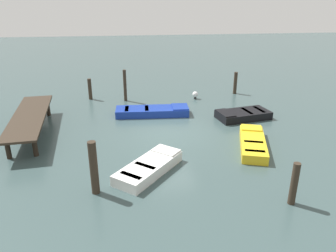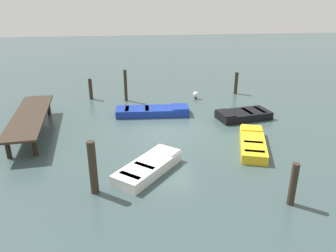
# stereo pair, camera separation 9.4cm
# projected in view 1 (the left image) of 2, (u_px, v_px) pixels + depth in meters

# --- Properties ---
(ground_plane) EXTENTS (80.00, 80.00, 0.00)m
(ground_plane) POSITION_uv_depth(u_px,v_px,m) (168.00, 133.00, 15.80)
(ground_plane) COLOR #384C4C
(dock_segment) EXTENTS (6.35, 2.08, 0.95)m
(dock_segment) POSITION_uv_depth(u_px,v_px,m) (30.00, 117.00, 15.40)
(dock_segment) COLOR #33281E
(dock_segment) RESTS_ON ground_plane
(rowboat_white) EXTENTS (3.03, 2.79, 0.46)m
(rowboat_white) POSITION_uv_depth(u_px,v_px,m) (149.00, 167.00, 12.24)
(rowboat_white) COLOR silver
(rowboat_white) RESTS_ON ground_plane
(rowboat_blue) EXTENTS (1.40, 4.01, 0.46)m
(rowboat_blue) POSITION_uv_depth(u_px,v_px,m) (153.00, 111.00, 18.06)
(rowboat_blue) COLOR navy
(rowboat_blue) RESTS_ON ground_plane
(rowboat_yellow) EXTENTS (3.37, 1.92, 0.46)m
(rowboat_yellow) POSITION_uv_depth(u_px,v_px,m) (253.00, 143.00, 14.21)
(rowboat_yellow) COLOR gold
(rowboat_yellow) RESTS_ON ground_plane
(rowboat_black) EXTENTS (1.90, 2.99, 0.46)m
(rowboat_black) POSITION_uv_depth(u_px,v_px,m) (243.00, 115.00, 17.54)
(rowboat_black) COLOR black
(rowboat_black) RESTS_ON ground_plane
(mooring_piling_center) EXTENTS (0.19, 0.19, 1.95)m
(mooring_piling_center) POSITION_uv_depth(u_px,v_px,m) (125.00, 86.00, 20.14)
(mooring_piling_center) COLOR #33281E
(mooring_piling_center) RESTS_ON ground_plane
(mooring_piling_mid_right) EXTENTS (0.27, 0.27, 1.88)m
(mooring_piling_mid_right) POSITION_uv_depth(u_px,v_px,m) (94.00, 168.00, 10.70)
(mooring_piling_mid_right) COLOR #33281E
(mooring_piling_mid_right) RESTS_ON ground_plane
(mooring_piling_far_right) EXTENTS (0.23, 0.23, 1.32)m
(mooring_piling_far_right) POSITION_uv_depth(u_px,v_px,m) (90.00, 89.00, 20.57)
(mooring_piling_far_right) COLOR #33281E
(mooring_piling_far_right) RESTS_ON ground_plane
(mooring_piling_far_left) EXTENTS (0.23, 0.23, 1.45)m
(mooring_piling_far_left) POSITION_uv_depth(u_px,v_px,m) (294.00, 184.00, 10.21)
(mooring_piling_far_left) COLOR #33281E
(mooring_piling_far_left) RESTS_ON ground_plane
(mooring_piling_near_right) EXTENTS (0.23, 0.23, 1.45)m
(mooring_piling_near_right) POSITION_uv_depth(u_px,v_px,m) (235.00, 83.00, 21.73)
(mooring_piling_near_right) COLOR #33281E
(mooring_piling_near_right) RESTS_ON ground_plane
(marker_buoy) EXTENTS (0.36, 0.36, 0.48)m
(marker_buoy) POSITION_uv_depth(u_px,v_px,m) (195.00, 95.00, 20.77)
(marker_buoy) COLOR #262626
(marker_buoy) RESTS_ON ground_plane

